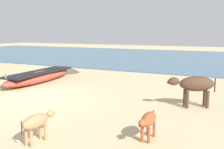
# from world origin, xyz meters

# --- Properties ---
(ground) EXTENTS (80.00, 80.00, 0.00)m
(ground) POSITION_xyz_m (0.00, 0.00, 0.00)
(ground) COLOR #CCB789
(sea_water) EXTENTS (60.00, 20.00, 0.08)m
(sea_water) POSITION_xyz_m (0.00, 17.82, 0.04)
(sea_water) COLOR slate
(sea_water) RESTS_ON ground
(fishing_boat_1) EXTENTS (1.41, 4.80, 0.73)m
(fishing_boat_1) POSITION_xyz_m (-1.97, 2.76, 0.29)
(fishing_boat_1) COLOR #B74733
(fishing_boat_1) RESTS_ON ground
(cow_adult_dark) EXTENTS (1.49, 1.00, 1.02)m
(cow_adult_dark) POSITION_xyz_m (5.55, 1.66, 0.74)
(cow_adult_dark) COLOR #4C3323
(cow_adult_dark) RESTS_ON ground
(calf_near_rust) EXTENTS (0.29, 0.98, 0.63)m
(calf_near_rust) POSITION_xyz_m (5.08, -1.55, 0.45)
(calf_near_rust) COLOR #9E4C28
(calf_near_rust) RESTS_ON ground
(calf_far_tan) EXTENTS (0.33, 1.01, 0.65)m
(calf_far_tan) POSITION_xyz_m (2.94, -2.78, 0.47)
(calf_far_tan) COLOR tan
(calf_far_tan) RESTS_ON ground
(debris_pile_1) EXTENTS (1.92, 1.92, 0.44)m
(debris_pile_1) POSITION_xyz_m (-2.73, 5.90, 0.22)
(debris_pile_1) COLOR brown
(debris_pile_1) RESTS_ON ground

